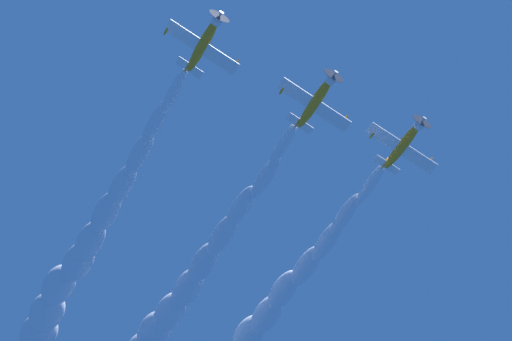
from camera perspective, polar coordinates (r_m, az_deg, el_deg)
airplane_lead at (r=85.24m, az=11.21°, el=1.98°), size 7.80×8.61×3.26m
airplane_left_wingman at (r=80.31m, az=4.63°, el=5.34°), size 7.80×8.55×3.14m
airplane_right_wingman at (r=80.01m, az=-4.01°, el=9.69°), size 7.81×8.60×2.98m
smoke_trail_left_wingman at (r=99.81m, az=-7.00°, el=-11.21°), size 49.11×5.73×7.76m
smoke_trail_right_wingman at (r=99.82m, az=-14.02°, el=-7.64°), size 48.51×5.47×7.77m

